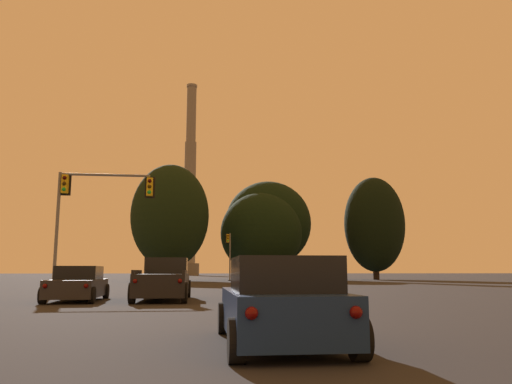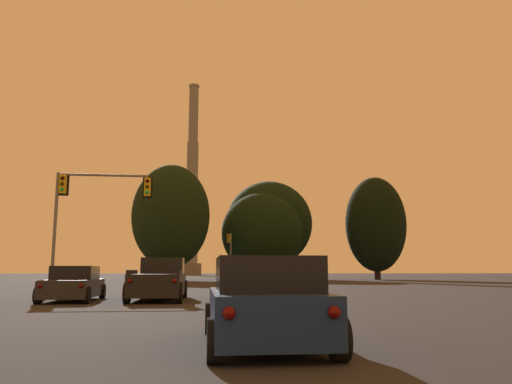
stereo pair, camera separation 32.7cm
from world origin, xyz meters
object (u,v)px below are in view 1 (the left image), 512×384
at_px(pickup_truck_center_lane_front, 164,281).
at_px(traffic_light_overhead_left, 90,201).
at_px(traffic_light_far_right, 229,249).
at_px(sedan_left_lane_front, 78,285).
at_px(smokestack, 190,198).
at_px(hatchback_right_lane_third, 280,305).

height_order(pickup_truck_center_lane_front, traffic_light_overhead_left, traffic_light_overhead_left).
bearing_deg(traffic_light_far_right, sedan_left_lane_front, -102.07).
bearing_deg(smokestack, traffic_light_far_right, -86.00).
distance_m(hatchback_right_lane_third, pickup_truck_center_lane_front, 13.99).
bearing_deg(pickup_truck_center_lane_front, sedan_left_lane_front, -172.48).
xyz_separation_m(sedan_left_lane_front, traffic_light_far_right, (9.21, 43.08, 3.34)).
xyz_separation_m(sedan_left_lane_front, smokestack, (3.05, 131.27, 22.78)).
bearing_deg(hatchback_right_lane_third, sedan_left_lane_front, 115.30).
xyz_separation_m(hatchback_right_lane_third, traffic_light_overhead_left, (-7.30, 20.32, 4.46)).
bearing_deg(smokestack, traffic_light_overhead_left, -91.93).
height_order(hatchback_right_lane_third, pickup_truck_center_lane_front, pickup_truck_center_lane_front).
relative_size(hatchback_right_lane_third, pickup_truck_center_lane_front, 0.74).
height_order(pickup_truck_center_lane_front, smokestack, smokestack).
bearing_deg(hatchback_right_lane_third, pickup_truck_center_lane_front, 101.60).
relative_size(sedan_left_lane_front, traffic_light_far_right, 0.78).
bearing_deg(pickup_truck_center_lane_front, hatchback_right_lane_third, -77.75).
bearing_deg(sedan_left_lane_front, pickup_truck_center_lane_front, 4.59).
bearing_deg(hatchback_right_lane_third, traffic_light_overhead_left, 110.28).
relative_size(sedan_left_lane_front, pickup_truck_center_lane_front, 0.86).
distance_m(hatchback_right_lane_third, traffic_light_overhead_left, 22.05).
distance_m(traffic_light_overhead_left, smokestack, 125.70).
relative_size(pickup_truck_center_lane_front, traffic_light_far_right, 0.91).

